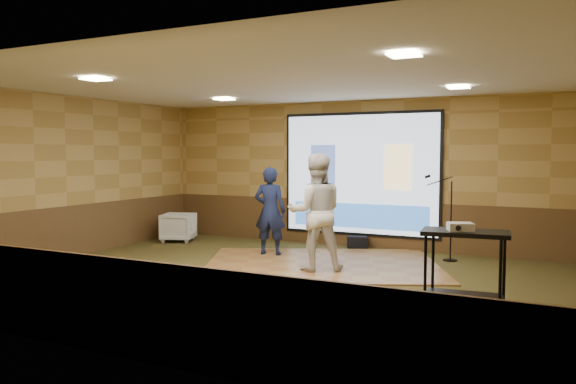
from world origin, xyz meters
The scene contains 18 objects.
ground centered at (0.00, 0.00, 0.00)m, with size 9.00×9.00×0.00m, color #2B3417.
room_shell centered at (0.00, 0.00, 2.09)m, with size 9.04×7.04×3.02m.
wainscot_back centered at (0.00, 3.48, 0.47)m, with size 9.00×0.04×0.95m, color #4C3A19.
wainscot_front centered at (0.00, -3.48, 0.47)m, with size 9.00×0.04×0.95m, color #4C3A19.
wainscot_left centered at (-4.48, 0.00, 0.47)m, with size 0.04×7.00×0.95m, color #4C3A19.
projector_screen centered at (0.00, 3.44, 1.47)m, with size 3.32×0.06×2.52m.
downlight_nw centered at (-2.20, 1.80, 2.97)m, with size 0.32×0.32×0.02m, color #F9E9BA.
downlight_ne centered at (2.20, 1.80, 2.97)m, with size 0.32×0.32×0.02m, color #F9E9BA.
downlight_sw centered at (-2.20, -1.50, 2.97)m, with size 0.32×0.32×0.02m, color #F9E9BA.
downlight_se centered at (2.20, -1.50, 2.97)m, with size 0.32×0.32×0.02m, color #F9E9BA.
dance_floor centered at (0.04, 1.39, 0.01)m, with size 3.95×3.01×0.03m, color olive.
player_left centered at (-1.18, 1.76, 0.85)m, with size 0.60×0.39×1.65m, color #141B3E.
player_right centered at (0.15, 0.86, 0.98)m, with size 0.92×0.72×1.90m, color beige.
av_table centered at (2.75, -0.72, 0.73)m, with size 0.98×0.52×1.03m.
projector centered at (2.69, -0.76, 1.08)m, with size 0.28×0.23×0.09m, color silver.
mic_stand centered at (1.89, 2.78, 0.49)m, with size 0.61×0.25×1.55m.
banquet_chair centered at (-3.79, 2.39, 0.31)m, with size 0.67×0.69×0.62m, color gray.
duffel_bag centered at (0.03, 3.25, 0.13)m, with size 0.40×0.27×0.25m, color black.
Camera 1 is at (3.78, -7.43, 1.93)m, focal length 35.00 mm.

